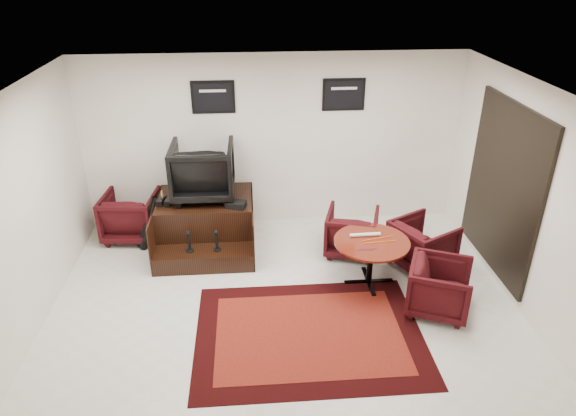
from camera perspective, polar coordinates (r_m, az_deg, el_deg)
The scene contains 16 objects.
ground at distance 6.71m, azimuth -0.37°, elevation -11.35°, with size 6.00×6.00×0.00m, color silver.
room_shell at distance 5.93m, azimuth 3.43°, elevation 3.31°, with size 6.02×5.02×2.81m.
area_rug at distance 6.37m, azimuth 2.35°, elevation -13.79°, with size 2.71×2.04×0.01m.
shine_podium at distance 8.03m, azimuth -9.08°, elevation -1.78°, with size 1.47×1.51×0.76m.
shine_chair at distance 7.80m, azimuth -9.47°, elevation 4.42°, with size 0.92×0.86×0.94m, color black.
shoes_pair at distance 7.84m, azimuth -13.49°, elevation 0.75°, with size 0.25×0.27×0.09m.
polish_kit at distance 7.56m, azimuth -5.79°, elevation 0.41°, with size 0.27×0.19×0.09m, color black.
umbrella_black at distance 8.03m, azimuth -15.20°, elevation -1.66°, with size 0.33×0.12×0.89m, color black, non-canonical shape.
umbrella_hooked at distance 8.09m, azimuth -15.41°, elevation -1.36°, with size 0.34×0.13×0.92m, color black, non-canonical shape.
armchair_side at distance 8.47m, azimuth -17.06°, elevation -0.58°, with size 0.81×0.76×0.84m, color black.
meeting_table at distance 7.00m, azimuth 9.25°, elevation -4.23°, with size 1.02×1.02×0.66m.
table_chair_back at distance 7.77m, azimuth 7.11°, elevation -2.44°, with size 0.74×0.69×0.76m, color black.
table_chair_window at distance 7.63m, azimuth 14.72°, elevation -3.68°, with size 0.76×0.71×0.78m, color black.
table_chair_corner at distance 6.78m, azimuth 16.52°, elevation -8.23°, with size 0.74×0.69×0.76m, color black.
paper_roll at distance 7.04m, azimuth 8.56°, elevation -2.95°, with size 0.05×0.05×0.42m, color silver.
table_clutter at distance 6.94m, azimuth 9.83°, elevation -3.71°, with size 0.57×0.36×0.01m.
Camera 1 is at (-0.37, -5.27, 4.14)m, focal length 32.00 mm.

